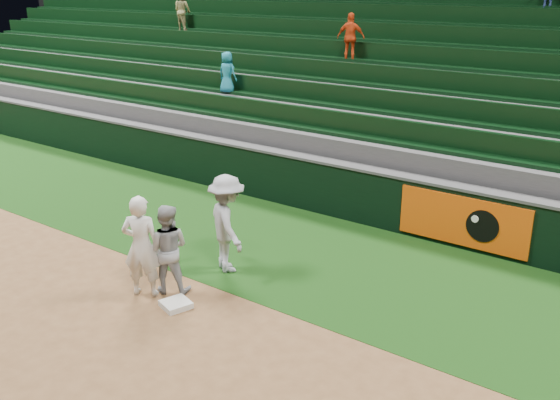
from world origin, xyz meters
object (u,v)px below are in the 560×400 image
Objects in this scene: first_base at (176,304)px; baserunner at (167,249)px; first_baseman at (141,246)px; base_coach at (227,224)px.

first_base is 0.96m from baserunner.
baserunner is at bearing 145.09° from first_base.
first_baseman is 0.43m from baserunner.
first_baseman reaches higher than first_base.
baserunner reaches higher than first_base.
first_baseman reaches higher than baserunner.
base_coach is (-0.23, 1.57, 0.86)m from first_base.
baserunner is 0.86× the size of base_coach.
baserunner is at bearing -152.33° from first_baseman.
first_baseman is (-0.74, 0.01, 0.84)m from first_base.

